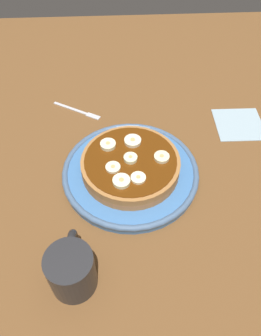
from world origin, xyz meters
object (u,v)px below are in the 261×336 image
(banana_slice_6, at_px, (133,141))
(banana_slice_5, at_px, (138,178))
(banana_slice_3, at_px, (162,158))
(fork, at_px, (79,111))
(banana_slice_1, at_px, (108,145))
(coffee_mug, at_px, (72,269))
(plate, at_px, (130,172))
(pancake_stack, at_px, (130,165))
(banana_slice_0, at_px, (132,159))
(banana_slice_4, at_px, (113,168))
(napkin, at_px, (239,124))
(banana_slice_2, at_px, (121,181))

(banana_slice_6, bearing_deg, banana_slice_5, -177.03)
(banana_slice_3, relative_size, fork, 0.25)
(banana_slice_1, distance_m, coffee_mug, 0.26)
(plate, height_order, pancake_stack, pancake_stack)
(banana_slice_0, bearing_deg, banana_slice_5, -169.64)
(banana_slice_5, distance_m, banana_slice_6, 0.09)
(pancake_stack, xyz_separation_m, banana_slice_4, (-0.02, 0.03, 0.02))
(banana_slice_4, bearing_deg, banana_slice_6, -31.53)
(banana_slice_1, bearing_deg, napkin, -71.64)
(plate, relative_size, banana_slice_5, 9.77)
(banana_slice_4, relative_size, coffee_mug, 0.27)
(banana_slice_4, bearing_deg, fork, 19.50)
(banana_slice_0, bearing_deg, banana_slice_4, 115.49)
(plate, bearing_deg, banana_slice_1, 48.05)
(banana_slice_2, xyz_separation_m, banana_slice_4, (0.03, 0.01, -0.00))
(fork, bearing_deg, banana_slice_6, -142.71)
(banana_slice_1, relative_size, banana_slice_2, 0.96)
(banana_slice_3, distance_m, banana_slice_6, 0.07)
(banana_slice_0, relative_size, coffee_mug, 0.25)
(banana_slice_1, xyz_separation_m, banana_slice_6, (0.01, -0.05, -0.00))
(plate, height_order, fork, plate)
(banana_slice_6, distance_m, napkin, 0.28)
(pancake_stack, xyz_separation_m, banana_slice_0, (-0.00, -0.01, 0.02))
(napkin, bearing_deg, coffee_mug, 134.01)
(banana_slice_3, height_order, banana_slice_5, banana_slice_3)
(plate, bearing_deg, banana_slice_3, -90.79)
(plate, xyz_separation_m, napkin, (0.14, -0.26, -0.01))
(banana_slice_0, distance_m, banana_slice_3, 0.06)
(pancake_stack, height_order, banana_slice_2, banana_slice_2)
(banana_slice_1, xyz_separation_m, banana_slice_5, (-0.09, -0.05, -0.00))
(napkin, bearing_deg, fork, 80.19)
(banana_slice_2, relative_size, napkin, 0.30)
(banana_slice_2, bearing_deg, coffee_mug, 152.42)
(pancake_stack, xyz_separation_m, fork, (0.21, 0.11, -0.03))
(banana_slice_2, relative_size, banana_slice_6, 0.96)
(banana_slice_0, bearing_deg, banana_slice_6, -4.03)
(banana_slice_3, relative_size, banana_slice_6, 0.87)
(pancake_stack, relative_size, banana_slice_4, 7.06)
(pancake_stack, bearing_deg, banana_slice_2, 161.75)
(banana_slice_3, bearing_deg, banana_slice_1, 69.11)
(banana_slice_2, xyz_separation_m, fork, (0.26, 0.09, -0.05))
(banana_slice_3, bearing_deg, pancake_stack, 90.34)
(plate, distance_m, banana_slice_0, 0.04)
(banana_slice_4, distance_m, banana_slice_5, 0.05)
(banana_slice_6, xyz_separation_m, napkin, (0.09, -0.26, -0.05))
(pancake_stack, distance_m, banana_slice_1, 0.06)
(banana_slice_3, xyz_separation_m, banana_slice_6, (0.05, 0.05, 0.00))
(banana_slice_4, bearing_deg, coffee_mug, 160.63)
(banana_slice_2, distance_m, fork, 0.28)
(banana_slice_1, bearing_deg, coffee_mug, 166.84)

